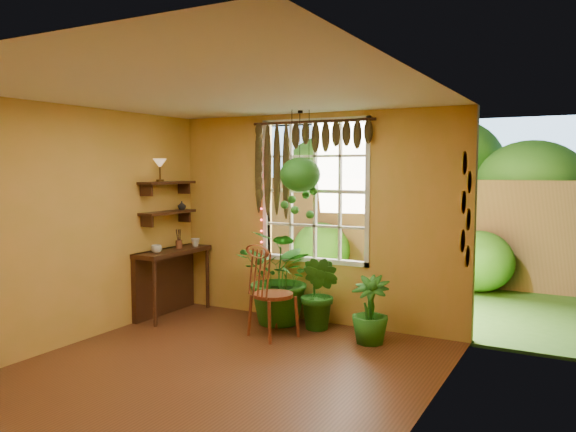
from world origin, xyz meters
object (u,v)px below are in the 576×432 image
object	(u,v)px
potted_plant_mid	(320,293)
hanging_basket	(300,177)
windsor_chair	(271,306)
potted_plant_left	(283,277)
counter_ledge	(167,274)

from	to	relation	value
potted_plant_mid	hanging_basket	world-z (taller)	hanging_basket
windsor_chair	potted_plant_mid	size ratio (longest dim) A/B	1.37
potted_plant_left	potted_plant_mid	xyz separation A→B (m)	(0.53, -0.02, -0.15)
counter_ledge	potted_plant_left	distance (m)	1.66
windsor_chair	potted_plant_left	world-z (taller)	windsor_chair
windsor_chair	potted_plant_left	size ratio (longest dim) A/B	1.04
potted_plant_left	hanging_basket	bearing A→B (deg)	-6.37
potted_plant_mid	hanging_basket	distance (m)	1.45
potted_plant_left	windsor_chair	bearing A→B (deg)	-75.45
counter_ledge	potted_plant_mid	bearing A→B (deg)	7.79
potted_plant_mid	hanging_basket	bearing A→B (deg)	-177.88
counter_ledge	hanging_basket	xyz separation A→B (m)	(1.89, 0.29, 1.34)
potted_plant_mid	hanging_basket	xyz separation A→B (m)	(-0.27, -0.01, 1.42)
potted_plant_left	hanging_basket	xyz separation A→B (m)	(0.26, -0.03, 1.27)
counter_ledge	potted_plant_left	world-z (taller)	potted_plant_left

